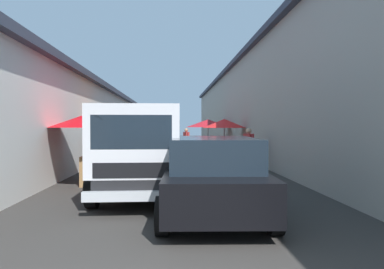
{
  "coord_description": "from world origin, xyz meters",
  "views": [
    {
      "loc": [
        -2.47,
        0.15,
        1.66
      ],
      "look_at": [
        7.03,
        -0.4,
        1.43
      ],
      "focal_mm": 32.0,
      "sensor_mm": 36.0,
      "label": 1
    }
  ],
  "objects_px": {
    "fruit_stall_near_right": "(126,126)",
    "hatchback_car": "(213,175)",
    "fruit_stall_far_right": "(224,128)",
    "fruit_stall_mid_lane": "(96,126)",
    "vendor_in_shade": "(186,140)",
    "delivery_truck": "(139,154)",
    "vendor_by_crates": "(249,146)",
    "parked_scooter": "(242,161)",
    "fruit_stall_near_left": "(208,125)"
  },
  "relations": [
    {
      "from": "parked_scooter",
      "to": "fruit_stall_mid_lane",
      "type": "bearing_deg",
      "value": 111.6
    },
    {
      "from": "vendor_by_crates",
      "to": "fruit_stall_near_right",
      "type": "bearing_deg",
      "value": 80.33
    },
    {
      "from": "fruit_stall_near_left",
      "to": "fruit_stall_near_right",
      "type": "relative_size",
      "value": 1.18
    },
    {
      "from": "fruit_stall_far_right",
      "to": "vendor_by_crates",
      "type": "relative_size",
      "value": 1.37
    },
    {
      "from": "fruit_stall_near_left",
      "to": "delivery_truck",
      "type": "height_order",
      "value": "fruit_stall_near_left"
    },
    {
      "from": "fruit_stall_near_left",
      "to": "vendor_in_shade",
      "type": "xyz_separation_m",
      "value": [
        -2.73,
        1.51,
        -0.83
      ]
    },
    {
      "from": "hatchback_car",
      "to": "vendor_by_crates",
      "type": "xyz_separation_m",
      "value": [
        6.43,
        -2.14,
        0.18
      ]
    },
    {
      "from": "fruit_stall_near_left",
      "to": "vendor_by_crates",
      "type": "xyz_separation_m",
      "value": [
        -8.92,
        -0.62,
        -0.79
      ]
    },
    {
      "from": "fruit_stall_mid_lane",
      "to": "delivery_truck",
      "type": "xyz_separation_m",
      "value": [
        -2.2,
        -1.41,
        -0.64
      ]
    },
    {
      "from": "fruit_stall_mid_lane",
      "to": "fruit_stall_near_right",
      "type": "relative_size",
      "value": 1.1
    },
    {
      "from": "delivery_truck",
      "to": "parked_scooter",
      "type": "xyz_separation_m",
      "value": [
        4.02,
        -3.17,
        -0.59
      ]
    },
    {
      "from": "fruit_stall_near_left",
      "to": "hatchback_car",
      "type": "xyz_separation_m",
      "value": [
        -15.35,
        1.52,
        -0.98
      ]
    },
    {
      "from": "fruit_stall_near_left",
      "to": "vendor_in_shade",
      "type": "relative_size",
      "value": 1.83
    },
    {
      "from": "fruit_stall_mid_lane",
      "to": "parked_scooter",
      "type": "relative_size",
      "value": 1.58
    },
    {
      "from": "vendor_by_crates",
      "to": "delivery_truck",
      "type": "bearing_deg",
      "value": 144.74
    },
    {
      "from": "fruit_stall_near_right",
      "to": "vendor_in_shade",
      "type": "relative_size",
      "value": 1.54
    },
    {
      "from": "hatchback_car",
      "to": "parked_scooter",
      "type": "relative_size",
      "value": 2.4
    },
    {
      "from": "fruit_stall_far_right",
      "to": "fruit_stall_mid_lane",
      "type": "bearing_deg",
      "value": 146.64
    },
    {
      "from": "parked_scooter",
      "to": "fruit_stall_near_right",
      "type": "bearing_deg",
      "value": 65.29
    },
    {
      "from": "delivery_truck",
      "to": "vendor_by_crates",
      "type": "height_order",
      "value": "delivery_truck"
    },
    {
      "from": "fruit_stall_far_right",
      "to": "vendor_in_shade",
      "type": "bearing_deg",
      "value": 43.9
    },
    {
      "from": "fruit_stall_near_left",
      "to": "delivery_truck",
      "type": "xyz_separation_m",
      "value": [
        -14.09,
        3.03,
        -0.68
      ]
    },
    {
      "from": "parked_scooter",
      "to": "fruit_stall_far_right",
      "type": "bearing_deg",
      "value": -1.95
    },
    {
      "from": "hatchback_car",
      "to": "vendor_in_shade",
      "type": "distance_m",
      "value": 12.62
    },
    {
      "from": "fruit_stall_near_right",
      "to": "vendor_in_shade",
      "type": "bearing_deg",
      "value": -25.87
    },
    {
      "from": "fruit_stall_mid_lane",
      "to": "vendor_by_crates",
      "type": "xyz_separation_m",
      "value": [
        2.97,
        -5.07,
        -0.76
      ]
    },
    {
      "from": "fruit_stall_mid_lane",
      "to": "hatchback_car",
      "type": "relative_size",
      "value": 0.66
    },
    {
      "from": "fruit_stall_near_left",
      "to": "vendor_by_crates",
      "type": "relative_size",
      "value": 1.77
    },
    {
      "from": "fruit_stall_near_left",
      "to": "vendor_in_shade",
      "type": "distance_m",
      "value": 3.23
    },
    {
      "from": "hatchback_car",
      "to": "delivery_truck",
      "type": "height_order",
      "value": "delivery_truck"
    },
    {
      "from": "fruit_stall_mid_lane",
      "to": "fruit_stall_far_right",
      "type": "relative_size",
      "value": 1.2
    },
    {
      "from": "fruit_stall_near_left",
      "to": "vendor_by_crates",
      "type": "distance_m",
      "value": 8.97
    },
    {
      "from": "fruit_stall_far_right",
      "to": "delivery_truck",
      "type": "distance_m",
      "value": 10.04
    },
    {
      "from": "vendor_in_shade",
      "to": "fruit_stall_near_right",
      "type": "bearing_deg",
      "value": 154.13
    },
    {
      "from": "fruit_stall_mid_lane",
      "to": "fruit_stall_far_right",
      "type": "bearing_deg",
      "value": -33.36
    },
    {
      "from": "hatchback_car",
      "to": "vendor_in_shade",
      "type": "height_order",
      "value": "vendor_in_shade"
    },
    {
      "from": "hatchback_car",
      "to": "parked_scooter",
      "type": "distance_m",
      "value": 5.54
    },
    {
      "from": "delivery_truck",
      "to": "vendor_by_crates",
      "type": "distance_m",
      "value": 6.33
    },
    {
      "from": "fruit_stall_mid_lane",
      "to": "parked_scooter",
      "type": "bearing_deg",
      "value": -68.4
    },
    {
      "from": "vendor_in_shade",
      "to": "fruit_stall_mid_lane",
      "type": "bearing_deg",
      "value": 162.18
    },
    {
      "from": "parked_scooter",
      "to": "vendor_in_shade",
      "type": "bearing_deg",
      "value": 12.65
    },
    {
      "from": "hatchback_car",
      "to": "vendor_in_shade",
      "type": "relative_size",
      "value": 2.56
    },
    {
      "from": "fruit_stall_near_left",
      "to": "hatchback_car",
      "type": "height_order",
      "value": "fruit_stall_near_left"
    },
    {
      "from": "fruit_stall_near_right",
      "to": "delivery_truck",
      "type": "height_order",
      "value": "fruit_stall_near_right"
    },
    {
      "from": "fruit_stall_near_right",
      "to": "delivery_truck",
      "type": "relative_size",
      "value": 0.49
    },
    {
      "from": "vendor_in_shade",
      "to": "fruit_stall_far_right",
      "type": "bearing_deg",
      "value": -136.1
    },
    {
      "from": "fruit_stall_near_left",
      "to": "parked_scooter",
      "type": "relative_size",
      "value": 1.71
    },
    {
      "from": "fruit_stall_near_left",
      "to": "fruit_stall_mid_lane",
      "type": "bearing_deg",
      "value": 159.49
    },
    {
      "from": "fruit_stall_near_left",
      "to": "fruit_stall_near_right",
      "type": "height_order",
      "value": "fruit_stall_near_left"
    },
    {
      "from": "fruit_stall_near_right",
      "to": "hatchback_car",
      "type": "xyz_separation_m",
      "value": [
        -7.24,
        -2.59,
        -0.93
      ]
    }
  ]
}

